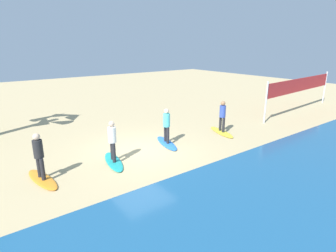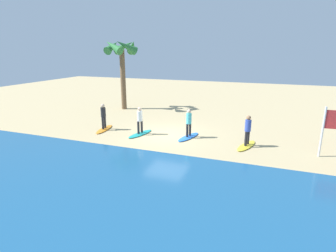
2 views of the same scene
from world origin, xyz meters
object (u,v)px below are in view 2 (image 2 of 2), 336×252
Objects in this scene: surfboard_blue at (188,137)px; surfer_blue at (189,121)px; surfboard_teal at (140,134)px; surfboard_yellow at (246,146)px; surfer_yellow at (248,128)px; palm_tree at (122,53)px; surfer_orange at (103,114)px; surfer_teal at (140,118)px; surfboard_orange at (104,129)px.

surfboard_blue is 1.28× the size of surfer_blue.
surfboard_yellow is at bearing 104.04° from surfboard_teal.
palm_tree is at bearing -29.79° from surfer_yellow.
surfer_orange is at bearing -73.43° from surfboard_yellow.
surfer_teal is at bearing -72.58° from surfboard_yellow.
surfer_orange is at bearing -0.32° from surfer_yellow.
surfboard_yellow is 3.54m from surfer_blue.
surfer_blue reaches higher than surfboard_blue.
surfboard_yellow is 0.35× the size of palm_tree.
surfer_blue is at bearing 15.24° from surfboard_blue.
palm_tree is at bearing -130.20° from surfboard_teal.
surfboard_orange is at bearing 90.00° from surfer_orange.
surfboard_blue is at bearing -79.55° from surfboard_yellow.
palm_tree reaches higher than surfboard_blue.
surfer_blue and surfer_orange have the same top height.
surfboard_teal is 0.35× the size of palm_tree.
surfer_blue is 5.66m from surfer_orange.
surfboard_yellow is 9.08m from surfer_orange.
surfboard_orange is at bearing -71.40° from surfboard_blue.
surfboard_orange is 0.99m from surfer_orange.
surfer_orange is (9.03, -0.05, 0.99)m from surfboard_yellow.
surfer_yellow is at bearing 179.68° from surfer_orange.
surfboard_yellow is at bearing -179.48° from surfer_teal.
palm_tree is (2.01, -6.27, 3.79)m from surfer_orange.
surfboard_blue is 1.28× the size of surfer_teal.
surfer_teal is (6.36, 0.06, 0.00)m from surfer_yellow.
surfboard_teal is 0.99m from surfer_teal.
surfboard_teal is 1.00× the size of surfboard_orange.
surfboard_teal is at bearing 45.00° from surfer_teal.
surfboard_blue is 5.66m from surfboard_orange.
surfboard_teal is at bearing 177.67° from surfer_orange.
surfboard_teal is at bearing -72.58° from surfboard_yellow.
surfboard_orange is (5.65, 0.33, -0.99)m from surfer_blue.
surfer_blue is 10.40m from palm_tree.
surfer_yellow is (0.00, 0.00, 0.99)m from surfboard_yellow.
surfer_teal is 2.67m from surfer_orange.
surfboard_blue is (3.38, -0.38, -0.99)m from surfer_yellow.
surfer_teal reaches higher than surfboard_blue.
surfer_yellow reaches higher than surfboard_blue.
surfer_teal is at bearing 148.52° from surfboard_teal.
surfer_yellow is 0.27× the size of palm_tree.
surfboard_blue is 5.74m from surfer_orange.
surfboard_blue is 3.01m from surfboard_teal.
surfer_teal is at bearing 126.28° from palm_tree.
surfboard_orange is (2.67, -0.11, -0.99)m from surfer_teal.
palm_tree is (4.68, -6.38, 4.78)m from surfboard_teal.
surfer_orange is (0.00, -0.00, 0.99)m from surfboard_orange.
surfer_orange reaches higher than surfboard_orange.
surfer_blue is 3.17m from surfboard_teal.
surfer_yellow is 0.78× the size of surfboard_orange.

